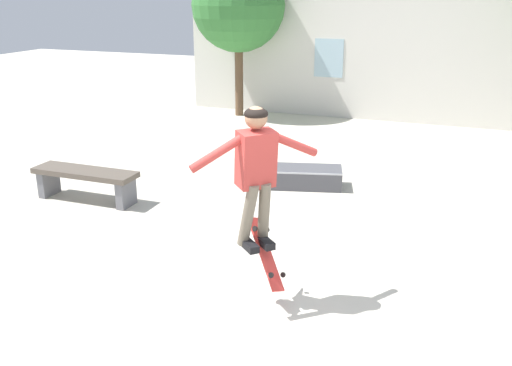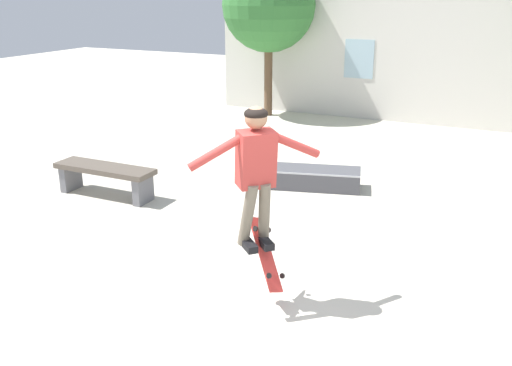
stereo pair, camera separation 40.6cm
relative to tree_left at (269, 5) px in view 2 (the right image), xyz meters
name	(u,v)px [view 2 (the right image)]	position (x,y,z in m)	size (l,w,h in m)	color
ground_plane	(288,348)	(4.20, -8.79, -2.63)	(40.00, 40.00, 0.00)	beige
building_backdrop	(457,31)	(4.19, 0.81, -0.52)	(12.01, 0.52, 5.37)	beige
tree_left	(269,5)	(0.00, 0.00, 0.00)	(2.21, 2.21, 3.74)	brown
park_bench	(105,174)	(0.19, -6.39, -2.28)	(1.62, 0.46, 0.48)	brown
skate_ledge	(311,178)	(2.87, -4.66, -2.47)	(1.63, 0.92, 0.31)	#4C4C51
skater	(256,166)	(3.60, -8.22, -1.17)	(0.96, 1.00, 1.39)	#B23833
skateboard_flipping	(266,254)	(3.70, -8.19, -2.08)	(0.48, 0.54, 0.65)	red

